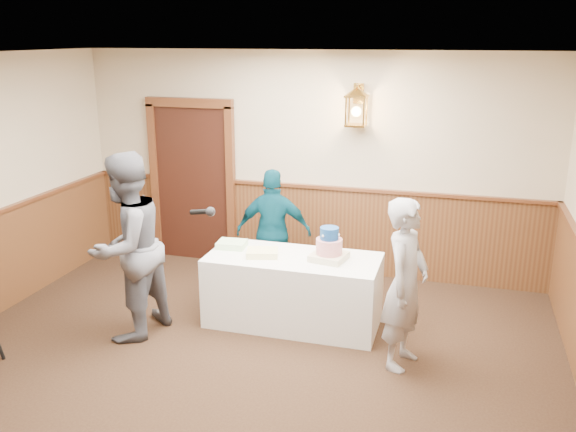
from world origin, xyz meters
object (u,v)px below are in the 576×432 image
Objects in this scene: display_table at (293,290)px; interviewer at (127,247)px; baker at (405,284)px; sheet_cake_yellow at (262,253)px; assistant_p at (274,232)px; tiered_cake at (329,247)px; sheet_cake_green at (232,244)px.

display_table is 0.95× the size of interviewer.
display_table is at bearing 80.37° from baker.
sheet_cake_yellow is 0.20× the size of baker.
baker is at bearing 132.13° from assistant_p.
tiered_cake is 1.10m from sheet_cake_green.
assistant_p reaches higher than tiered_cake.
assistant_p is at bearing 154.68° from interviewer.
sheet_cake_green is (-1.10, 0.08, -0.10)m from tiered_cake.
interviewer is at bearing -154.98° from display_table.
interviewer is at bearing -159.11° from tiered_cake.
assistant_p is at bearing 138.66° from tiered_cake.
interviewer reaches higher than baker.
baker is (0.83, -0.56, -0.08)m from tiered_cake.
baker is (2.72, 0.17, -0.15)m from interviewer.
sheet_cake_green is (-0.72, 0.09, 0.41)m from display_table.
baker reaches higher than sheet_cake_green.
display_table is 4.55× the size of tiered_cake.
baker is at bearing 104.85° from interviewer.
tiered_cake is 1.31× the size of sheet_cake_green.
tiered_cake reaches higher than display_table.
baker reaches higher than sheet_cake_yellow.
assistant_p is (1.07, 1.44, -0.20)m from interviewer.
baker is (1.52, -0.48, 0.02)m from sheet_cake_yellow.
interviewer is 1.18× the size of baker.
tiered_cake is 1.10m from assistant_p.
baker is 1.07× the size of assistant_p.
tiered_cake is 0.25× the size of baker.
assistant_p is (-1.65, 1.28, -0.05)m from baker.
tiered_cake is at bearing 128.54° from assistant_p.
assistant_p reaches higher than sheet_cake_yellow.
sheet_cake_yellow is at bearing -21.59° from sheet_cake_green.
interviewer is 1.81m from assistant_p.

